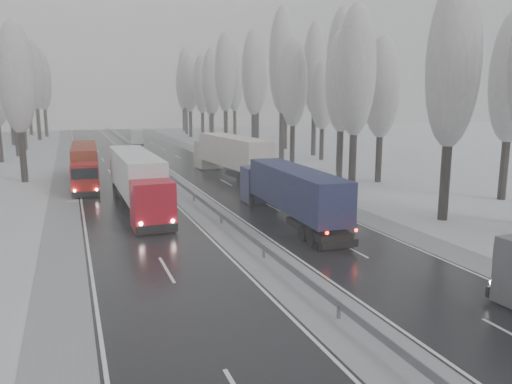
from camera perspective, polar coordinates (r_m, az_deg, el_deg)
ground at (r=17.39m, az=16.34°, el=-19.03°), size 260.00×260.00×0.00m
carriageway_right at (r=45.20m, az=-1.22°, el=-0.10°), size 7.50×200.00×0.03m
carriageway_left at (r=42.96m, az=-14.56°, el=-1.02°), size 7.50×200.00×0.03m
median_slush at (r=43.78m, az=-7.72°, el=-0.55°), size 3.00×200.00×0.04m
shoulder_right at (r=47.03m, az=4.48°, el=0.30°), size 2.40×200.00×0.04m
shoulder_left at (r=42.77m, az=-21.16°, el=-1.45°), size 2.40×200.00×0.04m
median_guardrail at (r=43.66m, az=-7.74°, el=0.19°), size 0.12×200.00×0.76m
tree_16 at (r=36.90m, az=21.61°, el=13.36°), size 3.60×3.60×16.53m
tree_17 at (r=46.47m, az=27.24°, el=11.45°), size 3.60×3.60×15.54m
tree_18 at (r=45.74m, az=11.33°, el=13.27°), size 3.60×3.60×16.58m
tree_19 at (r=52.06m, az=14.19°, el=11.41°), size 3.60×3.60×14.57m
tree_20 at (r=54.43m, az=9.82°, el=12.30°), size 3.60×3.60×15.71m
tree_21 at (r=59.09m, az=9.80°, el=13.97°), size 3.60×3.60×18.62m
tree_22 at (r=63.31m, az=4.26°, el=12.27°), size 3.60×3.60×15.86m
tree_23 at (r=69.66m, az=7.63°, el=10.85°), size 3.60×3.60×13.55m
tree_24 at (r=68.75m, az=3.03°, el=14.62°), size 3.60×3.60×20.49m
tree_25 at (r=75.27m, az=6.75°, el=13.71°), size 3.60×3.60×19.44m
tree_26 at (r=78.07m, az=-0.29°, el=13.37°), size 3.60×3.60×18.78m
tree_27 at (r=84.43m, az=3.42°, el=12.65°), size 3.60×3.60×17.62m
tree_28 at (r=87.82m, az=-3.54°, el=13.40°), size 3.60×3.60×19.62m
tree_29 at (r=93.94m, az=0.15°, el=12.66°), size 3.60×3.60×18.11m
tree_30 at (r=97.19m, az=-5.12°, el=12.46°), size 3.60×3.60×17.86m
tree_31 at (r=102.74m, az=-2.48°, el=12.65°), size 3.60×3.60×18.58m
tree_32 at (r=104.45m, az=-6.21°, el=12.13°), size 3.60×3.60×17.33m
tree_33 at (r=109.09m, az=-5.09°, el=11.08°), size 3.60×3.60×14.33m
tree_34 at (r=111.14m, az=-7.60°, el=12.11°), size 3.60×3.60×17.63m
tree_35 at (r=117.40m, az=-3.57°, el=12.30°), size 3.60×3.60×18.25m
tree_36 at (r=121.07m, az=-8.08°, el=12.76°), size 3.60×3.60×20.23m
tree_37 at (r=126.57m, az=-5.30°, el=11.61°), size 3.60×3.60×16.37m
tree_38 at (r=131.71m, az=-8.35°, el=11.96°), size 3.60×3.60×17.97m
tree_39 at (r=136.21m, az=-7.52°, el=11.46°), size 3.60×3.60×16.19m
tree_62 at (r=55.85m, az=-25.73°, el=11.59°), size 3.60×3.60×16.04m
tree_68 at (r=81.37m, az=-26.10°, el=11.24°), size 3.60×3.60×16.65m
tree_70 at (r=91.40m, az=-25.37°, el=11.30°), size 3.60×3.60×17.09m
tree_72 at (r=100.90m, az=-26.39°, el=10.35°), size 3.60×3.60×15.11m
tree_74 at (r=111.46m, az=-23.96°, el=11.97°), size 3.60×3.60×19.68m
tree_76 at (r=120.77m, az=-23.20°, el=11.52°), size 3.60×3.60×18.55m
tree_77 at (r=125.05m, az=-25.63°, el=10.04°), size 3.60×3.60×14.32m
tree_78 at (r=127.54m, az=-24.70°, el=11.61°), size 3.60×3.60×19.55m
tree_79 at (r=131.70m, az=-25.75°, el=10.78°), size 3.60×3.60×17.07m
truck_blue_box at (r=34.49m, az=3.79°, el=0.25°), size 2.92×15.11×3.86m
truck_cream_box at (r=54.38m, az=-3.06°, el=4.47°), size 4.17×17.47×4.44m
box_truck_distant at (r=97.02m, az=-13.40°, el=6.22°), size 3.17×7.45×2.69m
truck_red_white at (r=39.14m, az=-13.39°, el=1.60°), size 2.80×16.72×4.28m
truck_red_red at (r=52.46m, az=-18.99°, el=3.26°), size 2.83×14.91×3.81m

